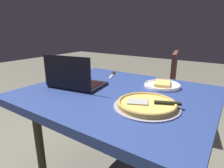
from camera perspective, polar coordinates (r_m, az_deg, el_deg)
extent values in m
cube|color=navy|center=(1.14, 1.71, -3.35)|extent=(1.10, 0.94, 0.05)
cylinder|color=#35311C|center=(1.31, -21.09, -19.67)|extent=(0.05, 0.05, 0.68)
cylinder|color=#35311C|center=(1.72, -1.93, -9.29)|extent=(0.05, 0.05, 0.68)
cylinder|color=#35311C|center=(1.48, 21.11, -15.29)|extent=(0.05, 0.05, 0.68)
cube|color=black|center=(1.26, -10.24, -0.13)|extent=(0.37, 0.28, 0.02)
cube|color=black|center=(1.26, -10.27, 0.33)|extent=(0.31, 0.19, 0.00)
cube|color=black|center=(1.14, -13.86, 3.51)|extent=(0.33, 0.06, 0.20)
cube|color=silver|center=(1.14, -13.79, 3.54)|extent=(0.30, 0.05, 0.17)
cylinder|color=white|center=(1.26, 15.27, -0.56)|extent=(0.23, 0.23, 0.01)
torus|color=white|center=(1.25, 15.30, -0.13)|extent=(0.23, 0.23, 0.01)
cube|color=#F4C860|center=(1.25, 15.33, 0.18)|extent=(0.13, 0.16, 0.02)
cube|color=tan|center=(1.32, 15.52, 0.97)|extent=(0.10, 0.04, 0.03)
cylinder|color=#9797A5|center=(0.92, 10.60, -6.86)|extent=(0.32, 0.32, 0.01)
cylinder|color=#DEB256|center=(0.92, 10.64, -6.22)|extent=(0.28, 0.28, 0.02)
torus|color=tan|center=(0.92, 10.67, -5.76)|extent=(0.29, 0.29, 0.02)
cube|color=#B8BBB3|center=(0.91, 7.88, -5.39)|extent=(0.12, 0.11, 0.00)
cube|color=black|center=(0.92, 16.80, -5.65)|extent=(0.12, 0.07, 0.01)
cube|color=silver|center=(1.49, -0.17, 2.50)|extent=(0.09, 0.17, 0.00)
cube|color=black|center=(1.58, 0.43, 3.43)|extent=(0.06, 0.10, 0.01)
cube|color=brown|center=(2.12, 12.86, -1.82)|extent=(0.49, 0.49, 0.04)
cube|color=brown|center=(2.04, 18.50, 3.56)|extent=(0.12, 0.39, 0.41)
cylinder|color=brown|center=(2.40, 8.84, -5.17)|extent=(0.03, 0.03, 0.42)
cylinder|color=brown|center=(2.07, 6.38, -8.80)|extent=(0.03, 0.03, 0.42)
cylinder|color=brown|center=(2.36, 17.78, -6.26)|extent=(0.03, 0.03, 0.42)
cylinder|color=brown|center=(2.02, 16.85, -10.20)|extent=(0.03, 0.03, 0.42)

